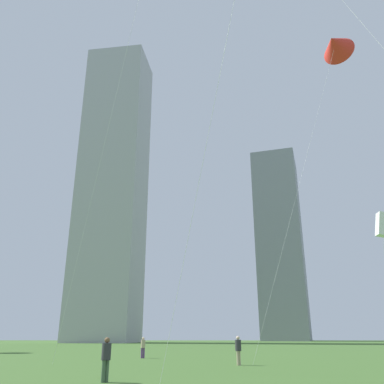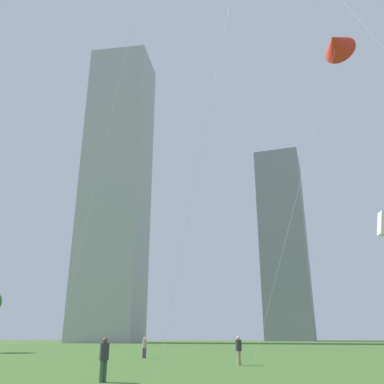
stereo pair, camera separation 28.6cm
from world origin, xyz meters
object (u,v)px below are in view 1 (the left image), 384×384
at_px(person_standing_1, 106,356).
at_px(distant_highrise_0, 113,185).
at_px(person_standing_3, 238,348).
at_px(person_standing_2, 143,346).
at_px(kite_flying_1, 335,45).
at_px(distant_highrise_1, 280,244).
at_px(kite_flying_2, 382,225).

height_order(person_standing_1, distant_highrise_0, distant_highrise_0).
bearing_deg(person_standing_3, person_standing_2, -102.62).
bearing_deg(kite_flying_1, person_standing_3, -167.42).
distance_m(person_standing_1, distant_highrise_1, 129.81).
relative_size(kite_flying_2, distant_highrise_0, 0.14).
height_order(kite_flying_2, distant_highrise_0, distant_highrise_0).
distance_m(kite_flying_2, distant_highrise_0, 87.01).
xyz_separation_m(person_standing_2, distant_highrise_0, (-19.62, 69.72, 40.42)).
distance_m(person_standing_3, kite_flying_1, 26.68).
height_order(person_standing_3, kite_flying_2, kite_flying_2).
bearing_deg(distant_highrise_0, kite_flying_2, -53.70).
distance_m(kite_flying_1, distant_highrise_0, 85.16).
bearing_deg(person_standing_2, distant_highrise_0, 94.60).
bearing_deg(kite_flying_1, distant_highrise_1, 81.69).
xyz_separation_m(person_standing_1, distant_highrise_0, (-20.53, 87.23, 40.38)).
height_order(person_standing_2, person_standing_3, person_standing_3).
xyz_separation_m(person_standing_1, distant_highrise_1, (31.87, 121.99, 30.88)).
bearing_deg(person_standing_2, person_standing_3, -59.31).
distance_m(kite_flying_1, distant_highrise_1, 111.54).
height_order(person_standing_2, kite_flying_1, kite_flying_1).
bearing_deg(distant_highrise_1, distant_highrise_0, -130.20).
xyz_separation_m(person_standing_3, distant_highrise_0, (-26.66, 77.60, 40.36)).
distance_m(person_standing_2, distant_highrise_1, 113.79).
height_order(person_standing_3, kite_flying_1, kite_flying_1).
relative_size(person_standing_1, person_standing_2, 1.04).
xyz_separation_m(person_standing_2, kite_flying_2, (20.26, -1.26, 9.72)).
bearing_deg(person_standing_2, distant_highrise_1, 61.46).
xyz_separation_m(person_standing_3, distant_highrise_1, (25.74, 112.36, 30.86)).
xyz_separation_m(person_standing_2, distant_highrise_1, (32.79, 104.48, 30.92)).
xyz_separation_m(distant_highrise_0, distant_highrise_1, (52.41, 34.76, -9.50)).
bearing_deg(distant_highrise_1, kite_flying_2, -80.51).
bearing_deg(kite_flying_1, distant_highrise_0, 115.70).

